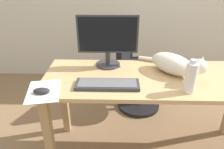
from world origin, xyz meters
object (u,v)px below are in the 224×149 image
Objects in this scene: keyboard at (107,84)px; computer_mouse at (42,91)px; cat at (175,64)px; office_chair at (136,74)px; water_bottle at (191,77)px; monitor at (108,39)px.

computer_mouse is (-0.42, -0.10, 0.00)m from keyboard.
office_chair is at bearing 109.24° from cat.
computer_mouse is 0.97m from water_bottle.
office_chair is 1.95× the size of monitor.
computer_mouse is (-0.41, -0.45, -0.21)m from monitor.
computer_mouse is at bearing -132.48° from monitor.
office_chair is at bearing 106.09° from water_bottle.
monitor is 0.55m from cat.
monitor is 1.09× the size of keyboard.
monitor is 4.37× the size of computer_mouse.
water_bottle is at bearing -36.54° from monitor.
office_chair reaches higher than computer_mouse.
keyboard is 0.44m from computer_mouse.
water_bottle is at bearing -82.02° from cat.
office_chair is 2.13× the size of keyboard.
office_chair is 1.96× the size of cat.
computer_mouse is at bearing -177.34° from water_bottle.
keyboard is 0.55m from water_bottle.
monitor is 1.00× the size of cat.
water_bottle is (0.96, 0.04, 0.09)m from computer_mouse.
cat is 0.27m from water_bottle.
office_chair is 4.11× the size of water_bottle.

